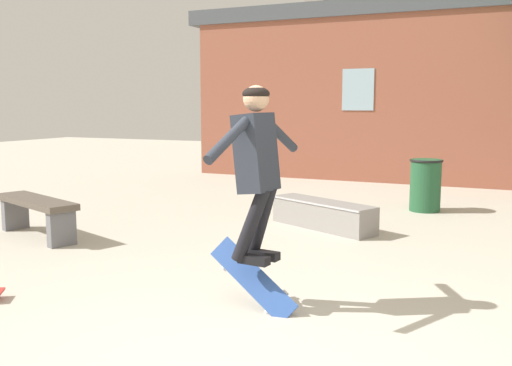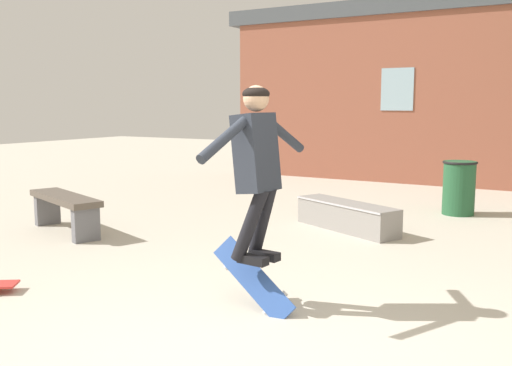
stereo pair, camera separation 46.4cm
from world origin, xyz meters
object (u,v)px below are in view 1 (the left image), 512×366
(skate_ledge, at_px, (323,215))
(trash_bin, at_px, (425,184))
(skater, at_px, (256,159))
(park_bench, at_px, (36,209))
(skateboard_flipping, at_px, (253,279))

(skate_ledge, xyz_separation_m, trash_bin, (1.09, 1.92, 0.25))
(skate_ledge, xyz_separation_m, skater, (0.45, -3.24, 1.07))
(trash_bin, distance_m, skater, 5.26)
(trash_bin, relative_size, skater, 0.58)
(park_bench, relative_size, skateboard_flipping, 1.91)
(trash_bin, relative_size, skateboard_flipping, 0.99)
(park_bench, relative_size, skate_ledge, 0.98)
(park_bench, xyz_separation_m, skate_ledge, (3.20, 2.03, -0.17))
(trash_bin, xyz_separation_m, skater, (-0.64, -5.16, 0.82))
(trash_bin, height_order, skateboard_flipping, trash_bin)
(trash_bin, bearing_deg, park_bench, -137.35)
(park_bench, distance_m, skater, 3.95)
(skate_ledge, height_order, skateboard_flipping, skateboard_flipping)
(park_bench, bearing_deg, trash_bin, 62.77)
(skate_ledge, bearing_deg, skateboard_flipping, -57.16)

